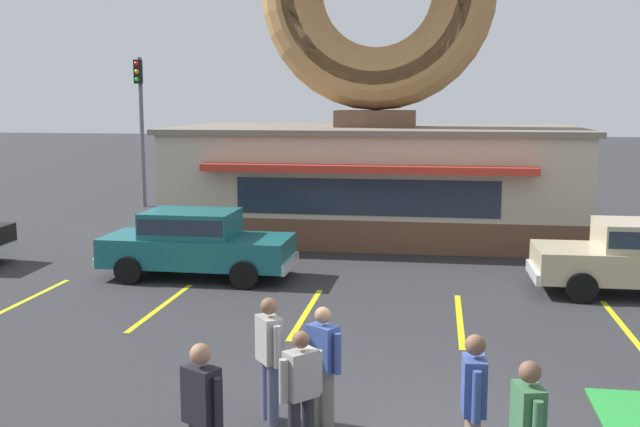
{
  "coord_description": "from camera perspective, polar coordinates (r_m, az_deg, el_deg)",
  "views": [
    {
      "loc": [
        0.36,
        -9.16,
        4.18
      ],
      "look_at": [
        -1.85,
        5.0,
        2.0
      ],
      "focal_mm": 42.0,
      "sensor_mm": 36.0,
      "label": 1
    }
  ],
  "objects": [
    {
      "name": "pedestrian_leather_jacket_man",
      "position": [
        8.91,
        -1.45,
        -13.26
      ],
      "size": [
        0.44,
        0.46,
        1.56
      ],
      "color": "#232328",
      "rests_on": "ground"
    },
    {
      "name": "donut_shop_building",
      "position": [
        23.18,
        4.27,
        7.54
      ],
      "size": [
        12.3,
        6.75,
        10.96
      ],
      "color": "brown",
      "rests_on": "ground"
    },
    {
      "name": "pedestrian_clipboard_woman",
      "position": [
        9.88,
        -3.88,
        -10.6
      ],
      "size": [
        0.42,
        0.5,
        1.67
      ],
      "color": "#474C66",
      "rests_on": "ground"
    },
    {
      "name": "car_teal",
      "position": [
        17.93,
        -9.47,
        -2.1
      ],
      "size": [
        4.58,
        2.01,
        1.6
      ],
      "color": "#196066",
      "rests_on": "ground"
    },
    {
      "name": "pedestrian_hooded_kid",
      "position": [
        8.2,
        -8.99,
        -14.76
      ],
      "size": [
        0.53,
        0.39,
        1.69
      ],
      "color": "#232328",
      "rests_on": "ground"
    },
    {
      "name": "pedestrian_crossing_woman",
      "position": [
        8.47,
        11.61,
        -13.94
      ],
      "size": [
        0.26,
        0.6,
        1.71
      ],
      "color": "#7F7056",
      "rests_on": "ground"
    },
    {
      "name": "trash_bin",
      "position": [
        21.91,
        -10.28,
        -1.16
      ],
      "size": [
        0.57,
        0.57,
        0.97
      ],
      "color": "#1E662D",
      "rests_on": "ground"
    },
    {
      "name": "pedestrian_blue_sweater_man",
      "position": [
        9.73,
        0.22,
        -11.2
      ],
      "size": [
        0.51,
        0.41,
        1.59
      ],
      "color": "slate",
      "rests_on": "ground"
    },
    {
      "name": "parking_stripe_far_left",
      "position": [
        17.03,
        -21.49,
        -6.16
      ],
      "size": [
        0.12,
        3.6,
        0.01
      ],
      "primitive_type": "cube",
      "color": "yellow",
      "rests_on": "ground"
    },
    {
      "name": "parking_stripe_centre",
      "position": [
        14.77,
        10.6,
        -7.93
      ],
      "size": [
        0.12,
        3.6,
        0.01
      ],
      "primitive_type": "cube",
      "color": "yellow",
      "rests_on": "ground"
    },
    {
      "name": "traffic_light_pole",
      "position": [
        30.16,
        -13.51,
        7.53
      ],
      "size": [
        0.28,
        0.47,
        5.8
      ],
      "color": "#595B60",
      "rests_on": "ground"
    },
    {
      "name": "parking_stripe_mid_right",
      "position": [
        15.17,
        22.11,
        -7.98
      ],
      "size": [
        0.12,
        3.6,
        0.01
      ],
      "primitive_type": "cube",
      "color": "yellow",
      "rests_on": "ground"
    },
    {
      "name": "parking_stripe_mid_left",
      "position": [
        14.97,
        -1.06,
        -7.55
      ],
      "size": [
        0.12,
        3.6,
        0.01
      ],
      "primitive_type": "cube",
      "color": "yellow",
      "rests_on": "ground"
    },
    {
      "name": "parking_stripe_left",
      "position": [
        15.75,
        -11.95,
        -6.92
      ],
      "size": [
        0.12,
        3.6,
        0.01
      ],
      "primitive_type": "cube",
      "color": "yellow",
      "rests_on": "ground"
    }
  ]
}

